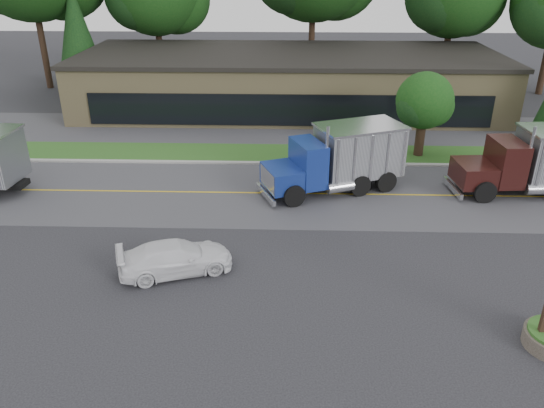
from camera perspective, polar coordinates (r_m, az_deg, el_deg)
The scene contains 11 objects.
ground at distance 19.76m, azimuth -4.32°, elevation -9.64°, with size 140.00×140.00×0.00m, color #39393F.
road at distance 27.57m, azimuth -2.46°, elevation 1.19°, with size 60.00×8.00×0.02m, color #535358.
center_line at distance 27.57m, azimuth -2.46°, elevation 1.19°, with size 60.00×0.12×0.01m, color gold.
curb at distance 31.43m, azimuth -1.92°, elevation 4.34°, with size 60.00×0.30×0.12m, color #9E9E99.
grass_verge at distance 33.12m, azimuth -1.72°, elevation 5.47°, with size 60.00×3.40×0.03m, color #28581E.
far_parking at distance 37.84m, azimuth -1.28°, elevation 8.07°, with size 60.00×7.00×0.02m, color #535358.
strip_mall at distance 43.07m, azimuth 1.85°, elevation 12.98°, with size 32.00×12.00×4.00m, color tan.
evergreen_left at distance 49.82m, azimuth -20.27°, elevation 16.91°, with size 4.13×4.13×9.38m.
tree_verge at distance 33.13m, azimuth 16.14°, elevation 10.36°, with size 3.57×3.36×5.10m.
dump_truck_blue at distance 27.62m, azimuth 7.46°, elevation 5.07°, with size 7.63×5.00×3.36m.
rally_car at distance 20.96m, azimuth -10.34°, elevation -5.69°, with size 1.78×4.38×1.27m, color white.
Camera 1 is at (1.98, -16.04, 11.36)m, focal length 35.00 mm.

